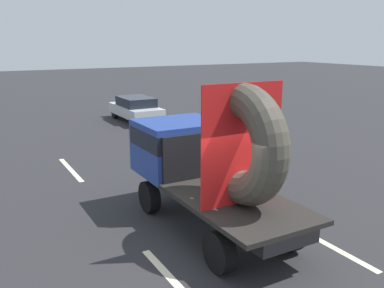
# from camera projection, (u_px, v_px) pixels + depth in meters

# --- Properties ---
(ground_plane) EXTENTS (120.00, 120.00, 0.00)m
(ground_plane) POSITION_uv_depth(u_px,v_px,m) (227.00, 247.00, 8.79)
(ground_plane) COLOR #28282B
(flatbed_truck) EXTENTS (2.02, 5.18, 3.49)m
(flatbed_truck) POSITION_uv_depth(u_px,v_px,m) (204.00, 157.00, 9.56)
(flatbed_truck) COLOR black
(flatbed_truck) RESTS_ON ground_plane
(distant_sedan) EXTENTS (1.73, 4.03, 1.31)m
(distant_sedan) POSITION_uv_depth(u_px,v_px,m) (136.00, 108.00, 22.57)
(distant_sedan) COLOR black
(distant_sedan) RESTS_ON ground_plane
(lane_dash_left_near) EXTENTS (0.16, 2.79, 0.01)m
(lane_dash_left_near) POSITION_uv_depth(u_px,v_px,m) (176.00, 284.00, 7.46)
(lane_dash_left_near) COLOR beige
(lane_dash_left_near) RESTS_ON ground_plane
(lane_dash_left_far) EXTENTS (0.16, 2.94, 0.01)m
(lane_dash_left_far) POSITION_uv_depth(u_px,v_px,m) (71.00, 169.00, 14.11)
(lane_dash_left_far) COLOR beige
(lane_dash_left_far) RESTS_ON ground_plane
(lane_dash_right_near) EXTENTS (0.16, 2.96, 0.01)m
(lane_dash_right_near) POSITION_uv_depth(u_px,v_px,m) (321.00, 241.00, 9.06)
(lane_dash_right_near) COLOR beige
(lane_dash_right_near) RESTS_ON ground_plane
(lane_dash_right_far) EXTENTS (0.16, 2.21, 0.01)m
(lane_dash_right_far) POSITION_uv_depth(u_px,v_px,m) (169.00, 159.00, 15.42)
(lane_dash_right_far) COLOR beige
(lane_dash_right_far) RESTS_ON ground_plane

